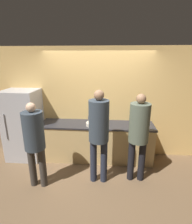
{
  "coord_description": "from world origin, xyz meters",
  "views": [
    {
      "loc": [
        0.29,
        -3.39,
        2.34
      ],
      "look_at": [
        0.0,
        0.15,
        1.24
      ],
      "focal_mm": 28.0,
      "sensor_mm": 36.0,
      "label": 1
    }
  ],
  "objects_px": {
    "refrigerator": "(24,125)",
    "cup_yellow": "(141,122)",
    "person_left": "(34,138)",
    "bottle_amber": "(136,123)",
    "person_center": "(99,129)",
    "person_right": "(139,131)",
    "utensil_crock": "(90,119)",
    "fruit_bowl": "(93,124)"
  },
  "relations": [
    {
      "from": "person_center",
      "to": "utensil_crock",
      "type": "height_order",
      "value": "person_center"
    },
    {
      "from": "refrigerator",
      "to": "fruit_bowl",
      "type": "height_order",
      "value": "refrigerator"
    },
    {
      "from": "refrigerator",
      "to": "fruit_bowl",
      "type": "xyz_separation_m",
      "value": [
        1.66,
        -0.07,
        0.1
      ]
    },
    {
      "from": "refrigerator",
      "to": "bottle_amber",
      "type": "distance_m",
      "value": 2.62
    },
    {
      "from": "refrigerator",
      "to": "fruit_bowl",
      "type": "bearing_deg",
      "value": -2.47
    },
    {
      "from": "person_center",
      "to": "person_right",
      "type": "relative_size",
      "value": 1.04
    },
    {
      "from": "person_right",
      "to": "cup_yellow",
      "type": "height_order",
      "value": "person_right"
    },
    {
      "from": "refrigerator",
      "to": "person_center",
      "type": "xyz_separation_m",
      "value": [
        1.83,
        -0.77,
        0.28
      ]
    },
    {
      "from": "fruit_bowl",
      "to": "cup_yellow",
      "type": "bearing_deg",
      "value": 8.6
    },
    {
      "from": "person_center",
      "to": "person_right",
      "type": "distance_m",
      "value": 0.74
    },
    {
      "from": "bottle_amber",
      "to": "cup_yellow",
      "type": "xyz_separation_m",
      "value": [
        0.13,
        0.15,
        -0.04
      ]
    },
    {
      "from": "cup_yellow",
      "to": "person_right",
      "type": "bearing_deg",
      "value": -103.19
    },
    {
      "from": "fruit_bowl",
      "to": "person_right",
      "type": "bearing_deg",
      "value": -33.57
    },
    {
      "from": "person_left",
      "to": "bottle_amber",
      "type": "distance_m",
      "value": 2.13
    },
    {
      "from": "person_left",
      "to": "bottle_amber",
      "type": "bearing_deg",
      "value": 26.11
    },
    {
      "from": "utensil_crock",
      "to": "bottle_amber",
      "type": "distance_m",
      "value": 1.07
    },
    {
      "from": "person_right",
      "to": "person_left",
      "type": "bearing_deg",
      "value": -170.22
    },
    {
      "from": "refrigerator",
      "to": "utensil_crock",
      "type": "height_order",
      "value": "refrigerator"
    },
    {
      "from": "refrigerator",
      "to": "cup_yellow",
      "type": "height_order",
      "value": "refrigerator"
    },
    {
      "from": "cup_yellow",
      "to": "utensil_crock",
      "type": "bearing_deg",
      "value": 175.82
    },
    {
      "from": "refrigerator",
      "to": "person_center",
      "type": "bearing_deg",
      "value": -22.91
    },
    {
      "from": "person_center",
      "to": "person_right",
      "type": "xyz_separation_m",
      "value": [
        0.73,
        0.1,
        -0.05
      ]
    },
    {
      "from": "person_left",
      "to": "person_center",
      "type": "xyz_separation_m",
      "value": [
        1.13,
        0.22,
        0.12
      ]
    },
    {
      "from": "fruit_bowl",
      "to": "person_left",
      "type": "bearing_deg",
      "value": -136.31
    },
    {
      "from": "person_right",
      "to": "cup_yellow",
      "type": "distance_m",
      "value": 0.79
    },
    {
      "from": "utensil_crock",
      "to": "cup_yellow",
      "type": "relative_size",
      "value": 2.64
    },
    {
      "from": "refrigerator",
      "to": "person_center",
      "type": "distance_m",
      "value": 2.01
    },
    {
      "from": "utensil_crock",
      "to": "cup_yellow",
      "type": "bearing_deg",
      "value": -4.18
    },
    {
      "from": "person_right",
      "to": "person_center",
      "type": "bearing_deg",
      "value": -171.96
    },
    {
      "from": "person_left",
      "to": "bottle_amber",
      "type": "height_order",
      "value": "person_left"
    },
    {
      "from": "person_left",
      "to": "bottle_amber",
      "type": "xyz_separation_m",
      "value": [
        1.91,
        0.94,
        0.0
      ]
    },
    {
      "from": "person_right",
      "to": "fruit_bowl",
      "type": "xyz_separation_m",
      "value": [
        -0.9,
        0.6,
        -0.13
      ]
    },
    {
      "from": "person_left",
      "to": "person_right",
      "type": "height_order",
      "value": "person_right"
    },
    {
      "from": "person_left",
      "to": "fruit_bowl",
      "type": "relative_size",
      "value": 5.01
    },
    {
      "from": "person_left",
      "to": "fruit_bowl",
      "type": "xyz_separation_m",
      "value": [
        0.96,
        0.92,
        -0.05
      ]
    },
    {
      "from": "fruit_bowl",
      "to": "bottle_amber",
      "type": "bearing_deg",
      "value": 0.96
    },
    {
      "from": "fruit_bowl",
      "to": "utensil_crock",
      "type": "bearing_deg",
      "value": 110.66
    },
    {
      "from": "person_right",
      "to": "utensil_crock",
      "type": "relative_size",
      "value": 6.74
    },
    {
      "from": "person_right",
      "to": "bottle_amber",
      "type": "relative_size",
      "value": 7.66
    },
    {
      "from": "person_center",
      "to": "bottle_amber",
      "type": "relative_size",
      "value": 8.01
    },
    {
      "from": "person_left",
      "to": "fruit_bowl",
      "type": "height_order",
      "value": "person_left"
    },
    {
      "from": "fruit_bowl",
      "to": "cup_yellow",
      "type": "xyz_separation_m",
      "value": [
        1.08,
        0.16,
        0.01
      ]
    }
  ]
}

